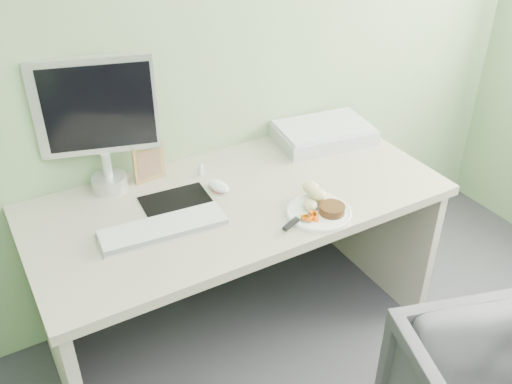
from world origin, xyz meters
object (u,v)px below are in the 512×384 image
desk (238,234)px  plate (319,213)px  monitor (98,118)px  scanner (323,134)px

desk → plate: bearing=-51.4°
monitor → scanner: bearing=10.5°
plate → monitor: 0.88m
scanner → monitor: monitor is taller
desk → monitor: (-0.41, 0.31, 0.48)m
desk → scanner: 0.63m
desk → plate: 0.38m
desk → monitor: monitor is taller
plate → scanner: (0.35, 0.47, 0.03)m
desk → monitor: 0.71m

